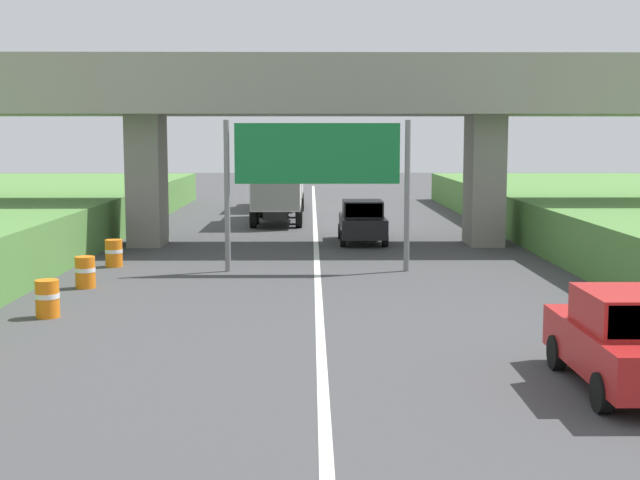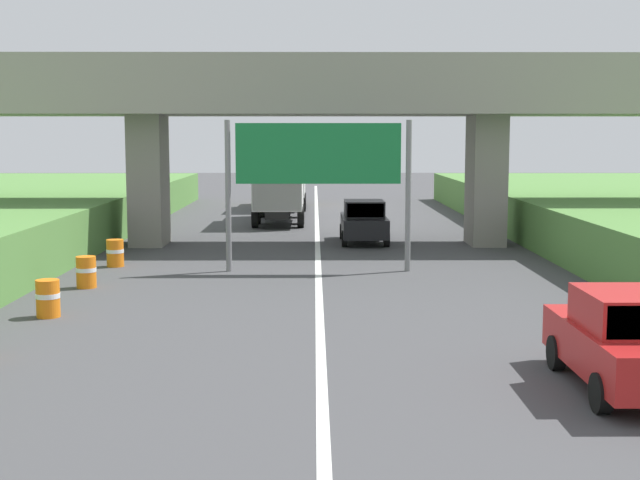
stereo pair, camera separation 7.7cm
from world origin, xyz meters
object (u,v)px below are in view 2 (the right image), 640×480
object	(u,v)px
car_black	(364,222)
construction_barrel_4	(86,272)
car_red	(627,341)
overhead_highway_sign	(318,162)
truck_silver	(280,184)
construction_barrel_3	(48,298)
construction_barrel_5	(115,253)
truck_yellow	(286,176)

from	to	relation	value
car_black	construction_barrel_4	world-z (taller)	car_black
car_black	car_red	bearing A→B (deg)	-80.86
overhead_highway_sign	car_black	world-z (taller)	overhead_highway_sign
overhead_highway_sign	truck_silver	bearing A→B (deg)	96.76
construction_barrel_3	construction_barrel_5	xyz separation A→B (m)	(-0.23, 8.05, 0.00)
truck_silver	car_red	bearing A→B (deg)	-76.24
car_black	construction_barrel_5	bearing A→B (deg)	-143.47
overhead_highway_sign	car_red	world-z (taller)	overhead_highway_sign
construction_barrel_3	construction_barrel_4	bearing A→B (deg)	91.91
truck_silver	construction_barrel_4	size ratio (longest dim) A/B	8.11
car_red	construction_barrel_3	world-z (taller)	car_red
truck_yellow	car_red	distance (m)	38.04
truck_yellow	construction_barrel_4	bearing A→B (deg)	-99.95
construction_barrel_3	construction_barrel_5	bearing A→B (deg)	91.60
truck_yellow	car_red	world-z (taller)	truck_yellow
overhead_highway_sign	truck_yellow	bearing A→B (deg)	94.32
overhead_highway_sign	construction_barrel_5	bearing A→B (deg)	171.35
car_red	construction_barrel_3	xyz separation A→B (m)	(-11.65, 6.09, -0.40)
construction_barrel_4	truck_silver	bearing A→B (deg)	75.52
car_red	truck_silver	bearing A→B (deg)	103.76
truck_silver	car_red	size ratio (longest dim) A/B	1.78
truck_yellow	car_black	xyz separation A→B (m)	(3.71, -16.88, -1.08)
car_black	construction_barrel_3	world-z (taller)	car_black
overhead_highway_sign	construction_barrel_4	world-z (taller)	overhead_highway_sign
construction_barrel_5	truck_yellow	bearing A→B (deg)	78.16
construction_barrel_5	construction_barrel_3	bearing A→B (deg)	-88.40
truck_silver	construction_barrel_4	bearing A→B (deg)	-104.48
car_red	construction_barrel_3	bearing A→B (deg)	152.42
construction_barrel_3	car_black	bearing A→B (deg)	59.89
truck_silver	construction_barrel_3	bearing A→B (deg)	-101.65
overhead_highway_sign	car_black	xyz separation A→B (m)	(1.87, 7.38, -2.62)
car_red	overhead_highway_sign	bearing A→B (deg)	111.52
overhead_highway_sign	car_red	xyz separation A→B (m)	(5.17, -13.11, -2.62)
overhead_highway_sign	truck_yellow	distance (m)	24.38
construction_barrel_3	construction_barrel_4	distance (m)	4.03
car_black	truck_silver	bearing A→B (deg)	114.56
truck_silver	construction_barrel_3	distance (m)	23.04
truck_silver	construction_barrel_5	xyz separation A→B (m)	(-4.87, -14.47, -1.47)
truck_yellow	construction_barrel_3	world-z (taller)	truck_yellow
truck_yellow	truck_silver	world-z (taller)	same
truck_yellow	construction_barrel_5	world-z (taller)	truck_yellow
construction_barrel_3	construction_barrel_4	xyz separation A→B (m)	(-0.13, 4.02, 0.00)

